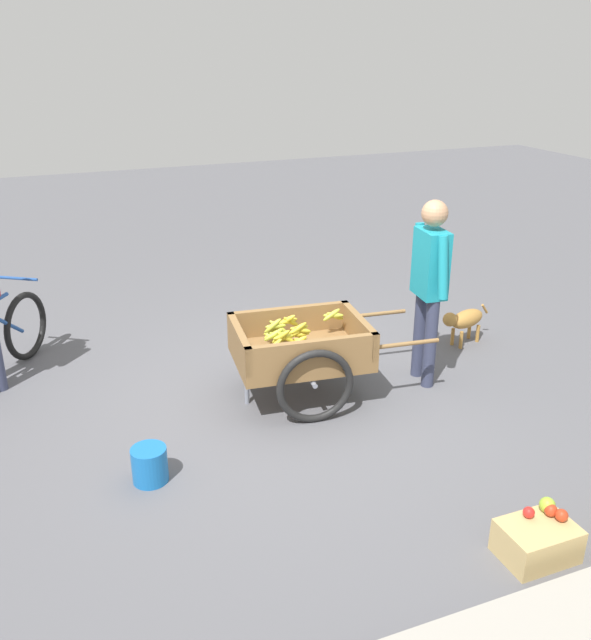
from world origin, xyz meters
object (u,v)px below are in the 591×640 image
object	(u,v)px
fruit_cart	(300,350)
vendor_person	(430,276)
apple_crate	(538,539)
plastic_bucket	(150,465)
dog	(464,320)

from	to	relation	value
fruit_cart	vendor_person	bearing A→B (deg)	173.68
vendor_person	apple_crate	distance (m)	2.45
plastic_bucket	vendor_person	bearing A→B (deg)	-166.65
vendor_person	plastic_bucket	size ratio (longest dim) A/B	6.42
apple_crate	vendor_person	bearing A→B (deg)	-104.46
plastic_bucket	apple_crate	size ratio (longest dim) A/B	0.59
fruit_cart	plastic_bucket	size ratio (longest dim) A/B	6.68
vendor_person	apple_crate	xyz separation A→B (m)	(0.57, 2.21, -0.88)
vendor_person	dog	world-z (taller)	vendor_person
dog	apple_crate	world-z (taller)	dog
fruit_cart	apple_crate	xyz separation A→B (m)	(-0.57, 2.34, -0.32)
fruit_cart	plastic_bucket	world-z (taller)	fruit_cart
dog	plastic_bucket	size ratio (longest dim) A/B	2.53
plastic_bucket	apple_crate	xyz separation A→B (m)	(-2.00, 1.60, -0.01)
fruit_cart	dog	bearing A→B (deg)	-168.45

